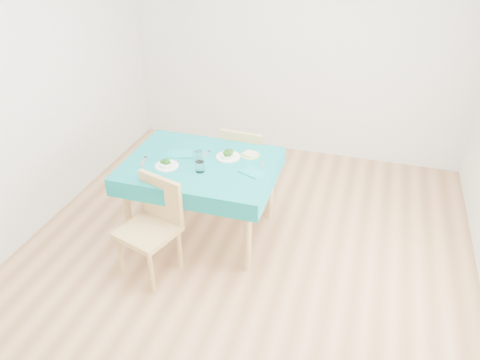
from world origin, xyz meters
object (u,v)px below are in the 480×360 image
(bowl_far, at_px, (228,154))
(side_plate, at_px, (250,155))
(chair_near, at_px, (146,221))
(chair_far, at_px, (247,153))
(bowl_near, at_px, (167,163))
(table, at_px, (202,198))

(bowl_far, relative_size, side_plate, 1.24)
(side_plate, bearing_deg, bowl_far, -152.46)
(side_plate, bearing_deg, chair_near, -123.94)
(chair_far, xyz_separation_m, bowl_far, (-0.02, -0.54, 0.26))
(bowl_near, height_order, side_plate, bowl_near)
(bowl_near, relative_size, side_plate, 1.17)
(table, height_order, bowl_far, bowl_far)
(table, xyz_separation_m, chair_near, (-0.23, -0.65, 0.15))
(bowl_far, xyz_separation_m, side_plate, (0.18, 0.09, -0.03))
(chair_near, relative_size, side_plate, 6.00)
(bowl_near, distance_m, bowl_far, 0.55)
(chair_near, bearing_deg, bowl_near, 110.38)
(bowl_far, bearing_deg, bowl_near, -146.04)
(table, distance_m, chair_far, 0.75)
(chair_near, height_order, chair_far, chair_far)
(bowl_near, distance_m, side_plate, 0.76)
(chair_far, height_order, bowl_far, chair_far)
(table, xyz_separation_m, chair_far, (0.23, 0.70, 0.15))
(chair_near, bearing_deg, side_plate, 73.26)
(chair_far, distance_m, side_plate, 0.53)
(chair_near, height_order, bowl_far, chair_near)
(table, bearing_deg, bowl_near, -149.62)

